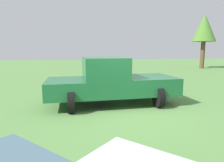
# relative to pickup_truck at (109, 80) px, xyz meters

# --- Properties ---
(ground_plane) EXTENTS (80.00, 80.00, 0.00)m
(ground_plane) POSITION_rel_pickup_truck_xyz_m (-0.92, -0.31, -0.93)
(ground_plane) COLOR #5B8C47
(pickup_truck) EXTENTS (2.50, 4.92, 1.80)m
(pickup_truck) POSITION_rel_pickup_truck_xyz_m (0.00, 0.00, 0.00)
(pickup_truck) COLOR black
(pickup_truck) RESTS_ON ground_plane
(person_bystander) EXTENTS (0.42, 0.42, 1.67)m
(person_bystander) POSITION_rel_pickup_truck_xyz_m (4.25, -1.42, 0.01)
(person_bystander) COLOR navy
(person_bystander) RESTS_ON ground_plane
(tree_back_right) EXTENTS (2.65, 2.65, 6.20)m
(tree_back_right) POSITION_rel_pickup_truck_xyz_m (13.40, -13.40, 3.62)
(tree_back_right) COLOR brown
(tree_back_right) RESTS_ON ground_plane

